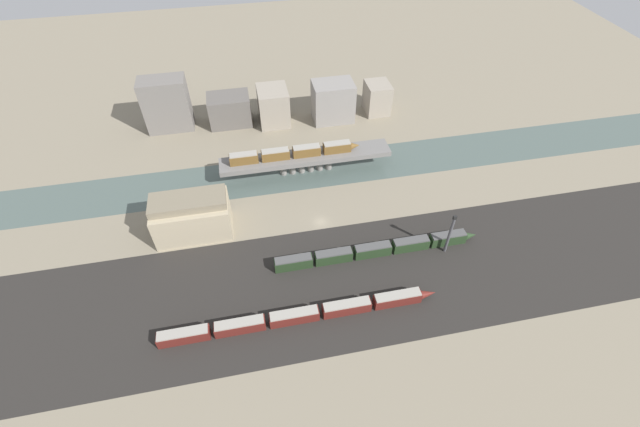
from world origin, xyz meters
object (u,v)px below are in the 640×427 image
(train_yard_mid, at_px, (377,249))
(signal_tower, at_px, (450,234))
(warehouse_building, at_px, (192,216))
(train_on_bridge, at_px, (295,152))
(train_yard_near, at_px, (300,315))

(train_yard_mid, distance_m, signal_tower, 21.12)
(train_yard_mid, height_order, signal_tower, signal_tower)
(warehouse_building, bearing_deg, train_on_bridge, 32.18)
(train_on_bridge, relative_size, train_yard_mid, 0.74)
(train_yard_near, bearing_deg, warehouse_building, 125.56)
(train_on_bridge, xyz_separation_m, train_yard_near, (-8.22, -59.31, -7.16))
(train_on_bridge, xyz_separation_m, warehouse_building, (-34.92, -21.97, -2.39))
(train_yard_near, xyz_separation_m, warehouse_building, (-26.70, 37.34, 4.76))
(train_on_bridge, height_order, train_yard_near, train_on_bridge)
(train_yard_near, xyz_separation_m, train_yard_mid, (25.64, 17.30, 0.10))
(train_yard_mid, xyz_separation_m, warehouse_building, (-52.34, 20.05, 4.66))
(train_yard_mid, bearing_deg, train_yard_near, -146.00)
(train_yard_near, bearing_deg, train_yard_mid, 34.00)
(train_on_bridge, relative_size, warehouse_building, 2.01)
(warehouse_building, distance_m, signal_tower, 76.09)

